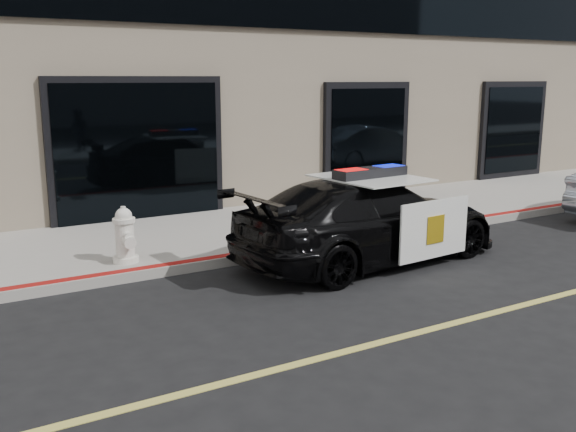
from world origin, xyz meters
TOP-DOWN VIEW (x-y plane):
  - ground at (0.00, 0.00)m, footprint 120.00×120.00m
  - sidewalk_n at (0.00, 5.25)m, footprint 60.00×3.50m
  - police_car at (1.28, 2.64)m, footprint 2.60×4.86m
  - fire_hydrant at (-2.20, 4.01)m, footprint 0.38×0.53m

SIDE VIEW (x-z plane):
  - ground at x=0.00m, z-range 0.00..0.00m
  - sidewalk_n at x=0.00m, z-range 0.00..0.15m
  - fire_hydrant at x=-2.20m, z-range 0.12..0.97m
  - police_car at x=1.28m, z-range -0.08..1.42m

